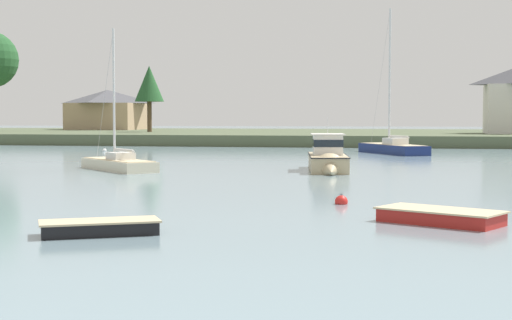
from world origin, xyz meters
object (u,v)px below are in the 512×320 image
at_px(sailboat_navy, 393,151).
at_px(dinghy_black, 100,230).
at_px(cruiser_sand, 328,162).
at_px(mooring_buoy_white, 104,151).
at_px(mooring_buoy_red, 341,202).
at_px(dinghy_red, 440,219).
at_px(sailboat_cream, 118,167).

relative_size(sailboat_navy, dinghy_black, 3.78).
relative_size(cruiser_sand, mooring_buoy_white, 18.12).
distance_m(cruiser_sand, mooring_buoy_white, 29.64).
relative_size(cruiser_sand, mooring_buoy_red, 15.17).
distance_m(dinghy_red, mooring_buoy_red, 5.41).
xyz_separation_m(dinghy_black, sailboat_cream, (-8.14, 22.79, 0.06)).
relative_size(sailboat_navy, mooring_buoy_red, 24.21).
height_order(dinghy_red, dinghy_black, dinghy_red).
xyz_separation_m(cruiser_sand, mooring_buoy_white, (-21.28, 20.63, -0.42)).
xyz_separation_m(dinghy_black, mooring_buoy_white, (-17.76, 44.77, -0.06)).
height_order(cruiser_sand, mooring_buoy_red, cruiser_sand).
height_order(dinghy_red, sailboat_cream, sailboat_cream).
height_order(dinghy_black, sailboat_cream, sailboat_cream).
bearing_deg(dinghy_black, sailboat_cream, 109.66).
bearing_deg(dinghy_black, mooring_buoy_white, 111.64).
height_order(sailboat_cream, mooring_buoy_white, sailboat_cream).
relative_size(sailboat_navy, mooring_buoy_white, 28.93).
distance_m(sailboat_cream, mooring_buoy_white, 23.99).
height_order(cruiser_sand, mooring_buoy_white, cruiser_sand).
xyz_separation_m(dinghy_red, sailboat_cream, (-16.82, 19.00, 0.04)).
distance_m(dinghy_red, mooring_buoy_white, 48.76).
distance_m(dinghy_black, cruiser_sand, 24.40).
bearing_deg(sailboat_navy, mooring_buoy_white, -178.83).
xyz_separation_m(cruiser_sand, mooring_buoy_red, (2.01, -15.95, -0.41)).
bearing_deg(cruiser_sand, mooring_buoy_red, -82.83).
relative_size(dinghy_black, mooring_buoy_white, 7.66).
distance_m(sailboat_cream, mooring_buoy_red, 20.00).
bearing_deg(cruiser_sand, dinghy_black, -98.29).
height_order(sailboat_navy, dinghy_black, sailboat_navy).
bearing_deg(dinghy_black, mooring_buoy_red, 56.02).
distance_m(sailboat_navy, mooring_buoy_red, 37.09).
height_order(sailboat_cream, cruiser_sand, sailboat_cream).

